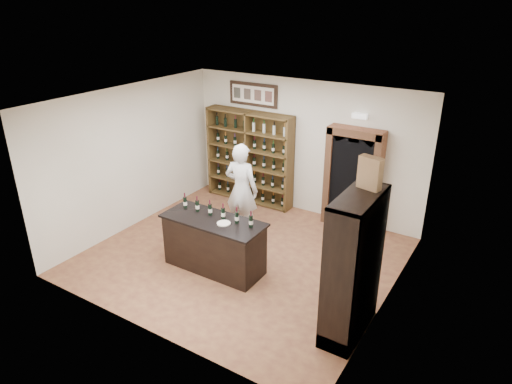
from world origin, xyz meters
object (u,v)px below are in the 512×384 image
Objects in this scene: tasting_counter at (214,244)px; side_cabinet at (353,288)px; counter_bottle_0 at (185,202)px; shopkeeper at (242,190)px; wine_crate at (370,173)px; wine_shelf at (250,157)px.

side_cabinet reaches higher than tasting_counter.
shopkeeper is (0.39, 1.29, -0.13)m from counter_bottle_0.
side_cabinet reaches higher than shopkeeper.
tasting_counter is at bearing -167.10° from wine_crate.
side_cabinet is at bearing 145.60° from shopkeeper.
wine_crate is at bearing 149.64° from shopkeeper.
tasting_counter is 3.32m from wine_crate.
counter_bottle_0 is at bearing -168.85° from wine_crate.
shopkeeper is 3.65m from wine_crate.
side_cabinet is at bearing -6.28° from tasting_counter.
wine_crate is at bearing -2.12° from counter_bottle_0.
wine_crate reaches higher than side_cabinet.
side_cabinet reaches higher than counter_bottle_0.
wine_crate is (-0.02, 0.28, 1.67)m from side_cabinet.
wine_shelf is at bearing 110.56° from tasting_counter.
side_cabinet is at bearing -72.40° from wine_crate.
wine_shelf is at bearing 97.66° from counter_bottle_0.
shopkeeper is at bearing -63.38° from wine_shelf.
counter_bottle_0 is 0.15× the size of shopkeeper.
wine_crate is (3.04, -1.42, 1.45)m from shopkeeper.
counter_bottle_0 reaches higher than tasting_counter.
side_cabinet is (3.44, -0.41, -0.35)m from counter_bottle_0.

